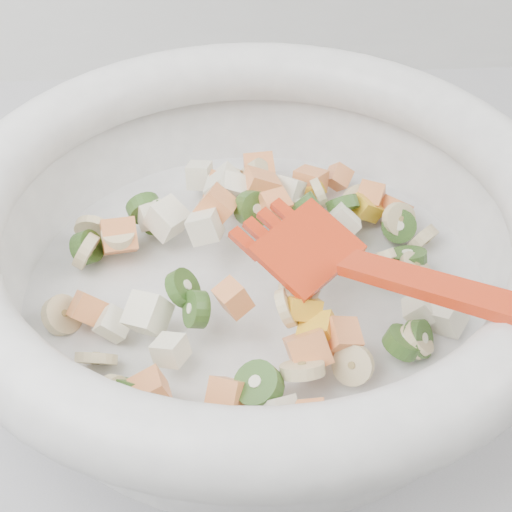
{
  "coord_description": "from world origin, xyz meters",
  "views": [
    {
      "loc": [
        0.15,
        1.01,
        1.29
      ],
      "look_at": [
        0.17,
        1.4,
        0.95
      ],
      "focal_mm": 55.0,
      "sensor_mm": 36.0,
      "label": 1
    }
  ],
  "objects": [
    {
      "name": "mixing_bowl",
      "position": [
        0.17,
        1.4,
        0.96
      ],
      "size": [
        0.4,
        0.4,
        0.14
      ],
      "color": "white",
      "rests_on": "counter"
    }
  ]
}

